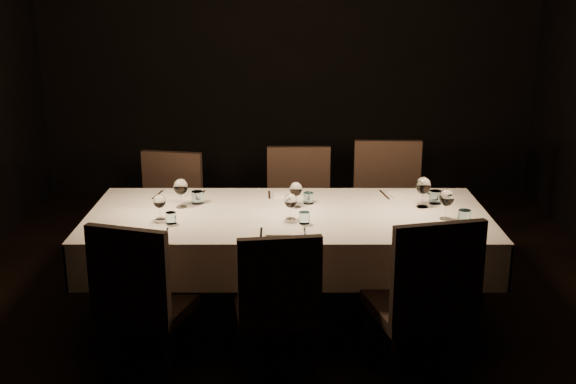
{
  "coord_description": "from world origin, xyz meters",
  "views": [
    {
      "loc": [
        0.0,
        -4.32,
        2.19
      ],
      "look_at": [
        0.0,
        0.0,
        0.9
      ],
      "focal_mm": 45.0,
      "sensor_mm": 36.0,
      "label": 1
    }
  ],
  "objects_px": {
    "dining_table": "(288,224)",
    "chair_far_left": "(168,212)",
    "chair_far_center": "(299,208)",
    "chair_near_left": "(141,296)",
    "chair_far_right": "(388,207)",
    "chair_near_center": "(278,302)",
    "chair_near_right": "(425,299)"
  },
  "relations": [
    {
      "from": "dining_table",
      "to": "chair_far_left",
      "type": "relative_size",
      "value": 2.64
    },
    {
      "from": "dining_table",
      "to": "chair_far_center",
      "type": "relative_size",
      "value": 2.56
    },
    {
      "from": "chair_near_left",
      "to": "chair_far_right",
      "type": "bearing_deg",
      "value": -118.9
    },
    {
      "from": "chair_far_left",
      "to": "chair_far_center",
      "type": "relative_size",
      "value": 0.97
    },
    {
      "from": "chair_far_left",
      "to": "chair_far_right",
      "type": "relative_size",
      "value": 0.92
    },
    {
      "from": "chair_far_left",
      "to": "chair_near_center",
      "type": "bearing_deg",
      "value": -50.2
    },
    {
      "from": "chair_near_right",
      "to": "chair_far_center",
      "type": "height_order",
      "value": "chair_near_right"
    },
    {
      "from": "chair_far_left",
      "to": "chair_far_right",
      "type": "bearing_deg",
      "value": 11.17
    },
    {
      "from": "chair_near_right",
      "to": "chair_far_right",
      "type": "height_order",
      "value": "chair_far_right"
    },
    {
      "from": "chair_far_right",
      "to": "dining_table",
      "type": "bearing_deg",
      "value": -132.65
    },
    {
      "from": "chair_far_center",
      "to": "chair_near_center",
      "type": "bearing_deg",
      "value": -95.38
    },
    {
      "from": "dining_table",
      "to": "chair_far_center",
      "type": "distance_m",
      "value": 0.8
    },
    {
      "from": "chair_near_left",
      "to": "chair_far_center",
      "type": "height_order",
      "value": "chair_far_center"
    },
    {
      "from": "chair_near_center",
      "to": "chair_near_right",
      "type": "height_order",
      "value": "chair_near_right"
    },
    {
      "from": "dining_table",
      "to": "chair_near_right",
      "type": "relative_size",
      "value": 2.46
    },
    {
      "from": "chair_near_center",
      "to": "chair_far_center",
      "type": "relative_size",
      "value": 0.93
    },
    {
      "from": "dining_table",
      "to": "chair_near_center",
      "type": "height_order",
      "value": "chair_near_center"
    },
    {
      "from": "chair_far_left",
      "to": "chair_near_left",
      "type": "bearing_deg",
      "value": -75.62
    },
    {
      "from": "chair_near_left",
      "to": "chair_near_center",
      "type": "relative_size",
      "value": 1.04
    },
    {
      "from": "chair_near_center",
      "to": "chair_far_left",
      "type": "distance_m",
      "value": 1.73
    },
    {
      "from": "chair_near_center",
      "to": "chair_near_right",
      "type": "bearing_deg",
      "value": 167.38
    },
    {
      "from": "chair_far_left",
      "to": "chair_far_center",
      "type": "bearing_deg",
      "value": 13.22
    },
    {
      "from": "dining_table",
      "to": "chair_far_right",
      "type": "xyz_separation_m",
      "value": [
        0.74,
        0.75,
        -0.12
      ]
    },
    {
      "from": "chair_near_right",
      "to": "chair_far_left",
      "type": "height_order",
      "value": "chair_near_right"
    },
    {
      "from": "chair_near_center",
      "to": "chair_far_right",
      "type": "height_order",
      "value": "chair_far_right"
    },
    {
      "from": "chair_near_right",
      "to": "chair_far_center",
      "type": "bearing_deg",
      "value": -81.74
    },
    {
      "from": "chair_near_center",
      "to": "chair_far_center",
      "type": "xyz_separation_m",
      "value": [
        0.14,
        1.55,
        0.03
      ]
    },
    {
      "from": "chair_far_right",
      "to": "chair_far_center",
      "type": "bearing_deg",
      "value": 178.9
    },
    {
      "from": "chair_near_left",
      "to": "chair_far_center",
      "type": "xyz_separation_m",
      "value": [
        0.88,
        1.52,
        0.01
      ]
    },
    {
      "from": "dining_table",
      "to": "chair_near_left",
      "type": "height_order",
      "value": "chair_near_left"
    },
    {
      "from": "chair_far_center",
      "to": "chair_far_right",
      "type": "relative_size",
      "value": 0.95
    },
    {
      "from": "chair_far_left",
      "to": "chair_far_right",
      "type": "xyz_separation_m",
      "value": [
        1.62,
        0.0,
        0.04
      ]
    }
  ]
}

